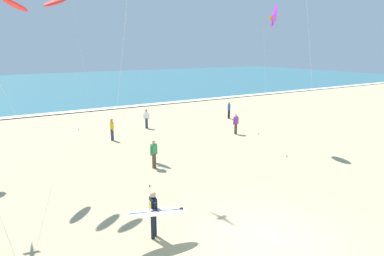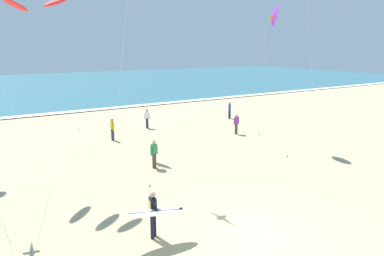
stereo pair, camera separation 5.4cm
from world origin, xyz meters
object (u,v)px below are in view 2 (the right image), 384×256
(bystander_white_top, at_px, (147,119))
(surfer_lead, at_px, (154,212))
(bystander_green_top, at_px, (154,154))
(bystander_yellow_top, at_px, (112,129))
(bystander_blue_top, at_px, (230,110))
(bystander_purple_top, at_px, (236,124))
(kite_delta_violet_outer, at_px, (273,16))
(kite_arc_rose_low, at_px, (34,1))

(bystander_white_top, bearing_deg, surfer_lead, -113.77)
(bystander_green_top, height_order, bystander_yellow_top, same)
(bystander_blue_top, relative_size, bystander_purple_top, 1.00)
(surfer_lead, height_order, kite_delta_violet_outer, kite_delta_violet_outer)
(bystander_blue_top, bearing_deg, bystander_yellow_top, -171.56)
(kite_delta_violet_outer, bearing_deg, bystander_green_top, -177.09)
(bystander_green_top, xyz_separation_m, bystander_white_top, (3.72, 9.05, 0.00))
(bystander_purple_top, bearing_deg, bystander_white_top, 132.46)
(bystander_green_top, distance_m, bystander_white_top, 9.78)
(kite_delta_violet_outer, height_order, bystander_white_top, kite_delta_violet_outer)
(kite_delta_violet_outer, bearing_deg, bystander_blue_top, 69.39)
(bystander_blue_top, bearing_deg, kite_arc_rose_low, -155.17)
(bystander_white_top, relative_size, bystander_purple_top, 1.00)
(bystander_purple_top, bearing_deg, bystander_green_top, -157.38)
(surfer_lead, distance_m, kite_arc_rose_low, 10.60)
(kite_arc_rose_low, distance_m, bystander_white_top, 14.43)
(bystander_purple_top, bearing_deg, bystander_blue_top, 56.93)
(bystander_yellow_top, bearing_deg, bystander_white_top, 30.73)
(kite_delta_violet_outer, relative_size, bystander_white_top, 5.75)
(bystander_blue_top, xyz_separation_m, bystander_yellow_top, (-11.92, -1.77, 0.00))
(kite_arc_rose_low, xyz_separation_m, bystander_white_top, (8.93, 8.37, -7.65))
(kite_arc_rose_low, height_order, bystander_purple_top, kite_arc_rose_low)
(kite_delta_violet_outer, bearing_deg, bystander_yellow_top, 144.11)
(bystander_green_top, height_order, bystander_blue_top, same)
(bystander_green_top, distance_m, bystander_purple_top, 9.41)
(surfer_lead, height_order, kite_arc_rose_low, kite_arc_rose_low)
(kite_delta_violet_outer, relative_size, bystander_green_top, 5.75)
(bystander_green_top, bearing_deg, bystander_white_top, 67.66)
(kite_arc_rose_low, xyz_separation_m, kite_delta_violet_outer, (14.08, -0.23, -0.04))
(bystander_blue_top, height_order, bystander_yellow_top, same)
(bystander_green_top, xyz_separation_m, bystander_blue_top, (11.94, 8.62, 0.00))
(kite_arc_rose_low, bearing_deg, bystander_green_top, -7.47)
(bystander_blue_top, distance_m, bystander_white_top, 8.24)
(surfer_lead, height_order, bystander_white_top, surfer_lead)
(kite_delta_violet_outer, height_order, bystander_purple_top, kite_delta_violet_outer)
(kite_delta_violet_outer, relative_size, bystander_yellow_top, 5.75)
(kite_arc_rose_low, bearing_deg, bystander_purple_top, 11.93)
(bystander_green_top, xyz_separation_m, bystander_purple_top, (8.69, 3.62, 0.00))
(kite_delta_violet_outer, bearing_deg, surfer_lead, -149.63)
(bystander_white_top, bearing_deg, kite_arc_rose_low, -136.87)
(surfer_lead, xyz_separation_m, bystander_white_top, (6.90, 15.66, -0.23))
(bystander_blue_top, relative_size, bystander_white_top, 1.00)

